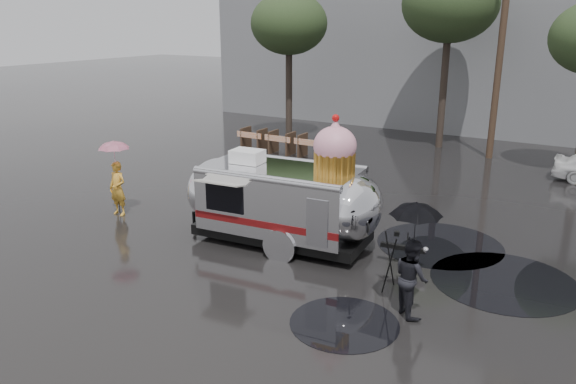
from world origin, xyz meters
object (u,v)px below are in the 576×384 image
Objects in this scene: person_left at (118,189)px; person_right at (411,277)px; airstream_trailer at (284,198)px; tripod at (395,257)px.

person_left is 9.76m from person_right.
airstream_trailer reaches higher than tripod.
airstream_trailer is at bearing 5.78° from person_left.
airstream_trailer is at bearing 20.03° from person_right.
airstream_trailer is 4.08× the size of person_left.
person_left is 1.02× the size of person_right.
tripod is (9.04, -0.44, -0.01)m from person_left.
person_left is 9.05m from tripod.
airstream_trailer is at bearing 143.52° from tripod.
airstream_trailer is 5.60m from person_left.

